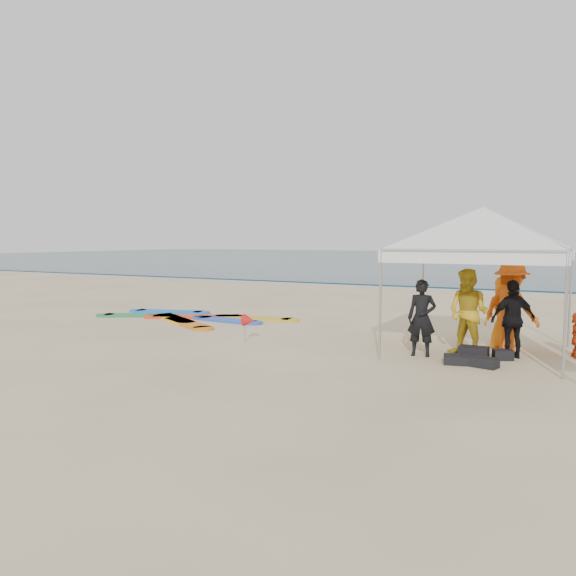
% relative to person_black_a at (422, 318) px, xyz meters
% --- Properties ---
extents(ground, '(120.00, 120.00, 0.00)m').
position_rel_person_black_a_xyz_m(ground, '(-3.68, -2.07, -0.77)').
color(ground, beige).
rests_on(ground, ground).
extents(ocean, '(160.00, 84.00, 0.08)m').
position_rel_person_black_a_xyz_m(ocean, '(-3.68, 57.93, -0.73)').
color(ocean, '#0C2633').
rests_on(ocean, ground).
extents(shoreline_foam, '(160.00, 1.20, 0.01)m').
position_rel_person_black_a_xyz_m(shoreline_foam, '(-3.68, 16.13, -0.77)').
color(shoreline_foam, silver).
rests_on(shoreline_foam, ground).
extents(person_black_a, '(0.60, 0.43, 1.55)m').
position_rel_person_black_a_xyz_m(person_black_a, '(0.00, 0.00, 0.00)').
color(person_black_a, black).
rests_on(person_black_a, ground).
extents(person_yellow, '(1.02, 0.91, 1.76)m').
position_rel_person_black_a_xyz_m(person_yellow, '(0.82, 0.45, 0.11)').
color(person_yellow, gold).
rests_on(person_yellow, ground).
extents(person_orange_a, '(1.41, 1.20, 1.89)m').
position_rel_person_black_a_xyz_m(person_orange_a, '(1.54, 1.19, 0.17)').
color(person_orange_a, orange).
rests_on(person_orange_a, ground).
extents(person_black_b, '(0.96, 0.84, 1.55)m').
position_rel_person_black_a_xyz_m(person_black_b, '(1.64, 0.64, 0.00)').
color(person_black_b, black).
rests_on(person_black_b, ground).
extents(person_orange_b, '(0.92, 0.83, 1.58)m').
position_rel_person_black_a_xyz_m(person_orange_b, '(1.36, 1.55, 0.02)').
color(person_orange_b, orange).
rests_on(person_orange_b, ground).
extents(canopy_tent, '(4.54, 4.54, 3.42)m').
position_rel_person_black_a_xyz_m(canopy_tent, '(0.99, 0.82, 2.21)').
color(canopy_tent, '#A5A5A8').
rests_on(canopy_tent, ground).
extents(marker_pennant, '(0.28, 0.28, 0.64)m').
position_rel_person_black_a_xyz_m(marker_pennant, '(-3.88, -0.30, -0.28)').
color(marker_pennant, '#A5A5A8').
rests_on(marker_pennant, ground).
extents(gear_pile, '(1.21, 1.24, 0.22)m').
position_rel_person_black_a_xyz_m(gear_pile, '(1.07, -0.03, -0.68)').
color(gear_pile, black).
rests_on(gear_pile, ground).
extents(surfboard_spread, '(5.64, 3.05, 0.07)m').
position_rel_person_black_a_xyz_m(surfboard_spread, '(-7.38, 2.14, -0.74)').
color(surfboard_spread, blue).
rests_on(surfboard_spread, ground).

